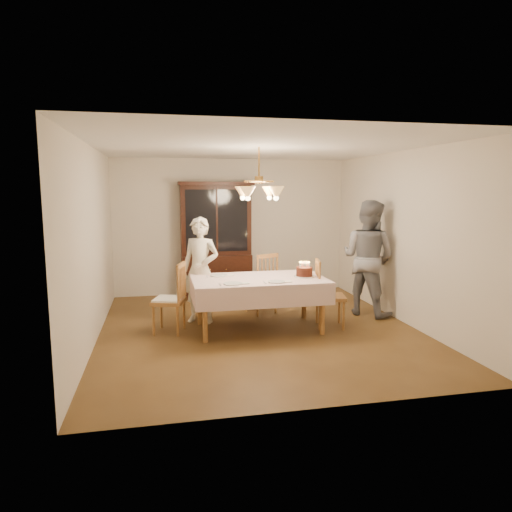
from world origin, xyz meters
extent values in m
plane|color=#503417|center=(0.00, 0.00, 0.00)|extent=(5.00, 5.00, 0.00)
plane|color=white|center=(0.00, 0.00, 2.60)|extent=(5.00, 5.00, 0.00)
plane|color=beige|center=(0.00, 2.50, 1.30)|extent=(4.50, 0.00, 4.50)
plane|color=beige|center=(0.00, -2.50, 1.30)|extent=(4.50, 0.00, 4.50)
plane|color=beige|center=(-2.25, 0.00, 1.30)|extent=(0.00, 5.00, 5.00)
plane|color=beige|center=(2.25, 0.00, 1.30)|extent=(0.00, 5.00, 5.00)
cube|color=#955E2B|center=(0.00, 0.00, 0.73)|extent=(1.80, 1.00, 0.04)
cube|color=white|center=(0.00, 0.00, 0.75)|extent=(1.90, 1.10, 0.01)
cylinder|color=#955E2B|center=(-0.82, -0.42, 0.35)|extent=(0.07, 0.07, 0.71)
cylinder|color=#955E2B|center=(0.82, -0.42, 0.35)|extent=(0.07, 0.07, 0.71)
cylinder|color=#955E2B|center=(-0.82, 0.42, 0.35)|extent=(0.07, 0.07, 0.71)
cylinder|color=#955E2B|center=(0.82, 0.42, 0.35)|extent=(0.07, 0.07, 0.71)
cube|color=black|center=(-0.34, 2.23, 0.40)|extent=(1.30, 0.50, 0.80)
cube|color=black|center=(-0.34, 2.28, 1.45)|extent=(1.30, 0.40, 1.30)
cube|color=black|center=(-0.34, 2.08, 1.45)|extent=(1.14, 0.01, 1.14)
cube|color=black|center=(-0.34, 2.23, 2.13)|extent=(1.38, 0.54, 0.06)
cube|color=#955E2B|center=(0.23, 0.89, 0.45)|extent=(0.57, 0.56, 0.05)
cube|color=#955E2B|center=(0.30, 0.71, 0.97)|extent=(0.38, 0.18, 0.06)
cylinder|color=#955E2B|center=(0.33, 1.11, 0.21)|extent=(0.04, 0.04, 0.43)
cylinder|color=#955E2B|center=(0.00, 0.98, 0.21)|extent=(0.04, 0.04, 0.43)
cylinder|color=#955E2B|center=(0.46, 0.80, 0.21)|extent=(0.04, 0.04, 0.43)
cylinder|color=#955E2B|center=(0.12, 0.66, 0.21)|extent=(0.04, 0.04, 0.43)
cube|color=#955E2B|center=(-1.28, 0.13, 0.45)|extent=(0.53, 0.54, 0.05)
cube|color=#955E2B|center=(-1.10, 0.07, 0.97)|extent=(0.15, 0.39, 0.06)
cylinder|color=#955E2B|center=(-1.39, 0.35, 0.21)|extent=(0.04, 0.04, 0.43)
cylinder|color=#955E2B|center=(-1.49, 0.01, 0.21)|extent=(0.04, 0.04, 0.43)
cylinder|color=#955E2B|center=(-1.06, 0.25, 0.21)|extent=(0.04, 0.04, 0.43)
cylinder|color=#955E2B|center=(-1.17, -0.09, 0.21)|extent=(0.04, 0.04, 0.43)
cube|color=silver|center=(-1.28, 0.13, 0.48)|extent=(0.48, 0.49, 0.03)
cube|color=#955E2B|center=(1.06, -0.09, 0.45)|extent=(0.51, 0.52, 0.05)
cube|color=#955E2B|center=(0.87, -0.05, 0.97)|extent=(0.12, 0.40, 0.06)
cylinder|color=#955E2B|center=(1.19, -0.30, 0.21)|extent=(0.04, 0.04, 0.43)
cylinder|color=#955E2B|center=(1.26, 0.05, 0.21)|extent=(0.04, 0.04, 0.43)
cylinder|color=#955E2B|center=(0.85, -0.23, 0.21)|extent=(0.04, 0.04, 0.43)
cylinder|color=#955E2B|center=(0.93, 0.12, 0.21)|extent=(0.04, 0.04, 0.43)
imported|color=#F2E8CC|center=(-0.79, 0.55, 0.81)|extent=(0.70, 0.63, 1.61)
imported|color=slate|center=(1.90, 0.46, 0.93)|extent=(1.10, 1.14, 1.85)
cylinder|color=white|center=(0.67, -0.05, 0.77)|extent=(0.30, 0.30, 0.01)
cylinder|color=#34130B|center=(0.67, -0.05, 0.84)|extent=(0.24, 0.24, 0.13)
cylinder|color=#598CD8|center=(0.74, -0.05, 0.94)|extent=(0.01, 0.01, 0.07)
sphere|color=#FFB23F|center=(0.74, -0.05, 0.98)|extent=(0.01, 0.01, 0.01)
cylinder|color=pink|center=(0.73, -0.02, 0.94)|extent=(0.01, 0.01, 0.07)
sphere|color=#FFB23F|center=(0.73, -0.02, 0.98)|extent=(0.01, 0.01, 0.01)
cylinder|color=#EACC66|center=(0.72, 0.00, 0.94)|extent=(0.01, 0.01, 0.07)
sphere|color=#FFB23F|center=(0.72, 0.00, 0.98)|extent=(0.01, 0.01, 0.01)
cylinder|color=#598CD8|center=(0.69, 0.02, 0.94)|extent=(0.01, 0.01, 0.07)
sphere|color=#FFB23F|center=(0.69, 0.02, 0.98)|extent=(0.01, 0.01, 0.01)
cylinder|color=pink|center=(0.67, 0.03, 0.94)|extent=(0.01, 0.01, 0.07)
sphere|color=#FFB23F|center=(0.67, 0.03, 0.98)|extent=(0.01, 0.01, 0.01)
cylinder|color=#EACC66|center=(0.64, 0.02, 0.94)|extent=(0.01, 0.01, 0.07)
sphere|color=#FFB23F|center=(0.64, 0.02, 0.98)|extent=(0.01, 0.01, 0.01)
cylinder|color=#598CD8|center=(0.62, 0.00, 0.94)|extent=(0.01, 0.01, 0.07)
sphere|color=#FFB23F|center=(0.62, 0.00, 0.98)|extent=(0.01, 0.01, 0.01)
cylinder|color=pink|center=(0.60, -0.02, 0.94)|extent=(0.01, 0.01, 0.07)
sphere|color=#FFB23F|center=(0.60, -0.02, 0.98)|extent=(0.01, 0.01, 0.01)
cylinder|color=#EACC66|center=(0.60, -0.05, 0.94)|extent=(0.01, 0.01, 0.07)
sphere|color=#FFB23F|center=(0.60, -0.05, 0.98)|extent=(0.01, 0.01, 0.01)
cylinder|color=#598CD8|center=(0.60, -0.07, 0.94)|extent=(0.01, 0.01, 0.07)
sphere|color=#FFB23F|center=(0.60, -0.07, 0.98)|extent=(0.01, 0.01, 0.01)
cylinder|color=pink|center=(0.62, -0.10, 0.94)|extent=(0.01, 0.01, 0.07)
sphere|color=#FFB23F|center=(0.62, -0.10, 0.98)|extent=(0.01, 0.01, 0.01)
cylinder|color=#EACC66|center=(0.64, -0.11, 0.94)|extent=(0.01, 0.01, 0.07)
sphere|color=#FFB23F|center=(0.64, -0.11, 0.98)|extent=(0.01, 0.01, 0.01)
cylinder|color=#598CD8|center=(0.67, -0.12, 0.94)|extent=(0.01, 0.01, 0.07)
sphere|color=#FFB23F|center=(0.67, -0.12, 0.98)|extent=(0.01, 0.01, 0.01)
cylinder|color=pink|center=(0.69, -0.11, 0.94)|extent=(0.01, 0.01, 0.07)
sphere|color=#FFB23F|center=(0.69, -0.11, 0.98)|extent=(0.01, 0.01, 0.01)
cylinder|color=#EACC66|center=(0.72, -0.10, 0.94)|extent=(0.01, 0.01, 0.07)
sphere|color=#FFB23F|center=(0.72, -0.10, 0.98)|extent=(0.01, 0.01, 0.01)
cylinder|color=#598CD8|center=(0.73, -0.07, 0.94)|extent=(0.01, 0.01, 0.07)
sphere|color=#FFB23F|center=(0.73, -0.07, 0.98)|extent=(0.01, 0.01, 0.01)
cylinder|color=white|center=(-0.44, -0.35, 0.77)|extent=(0.25, 0.25, 0.02)
cube|color=silver|center=(-0.61, -0.35, 0.76)|extent=(0.01, 0.16, 0.01)
cube|color=silver|center=(-0.26, -0.35, 0.76)|extent=(0.10, 0.10, 0.01)
cylinder|color=white|center=(0.17, -0.35, 0.77)|extent=(0.23, 0.23, 0.02)
cube|color=silver|center=(0.01, -0.35, 0.76)|extent=(0.01, 0.16, 0.01)
cube|color=silver|center=(0.33, -0.35, 0.76)|extent=(0.10, 0.10, 0.01)
cylinder|color=white|center=(-0.54, 0.28, 0.77)|extent=(0.26, 0.26, 0.02)
cube|color=silver|center=(-0.72, 0.28, 0.76)|extent=(0.01, 0.16, 0.01)
cube|color=silver|center=(-0.37, 0.28, 0.76)|extent=(0.10, 0.10, 0.01)
cylinder|color=#BF8C3F|center=(0.00, 0.00, 2.40)|extent=(0.02, 0.02, 0.40)
cylinder|color=#BF8C3F|center=(0.00, 0.00, 2.15)|extent=(0.12, 0.12, 0.10)
cone|color=#D8994C|center=(0.20, 0.20, 1.97)|extent=(0.22, 0.22, 0.18)
sphere|color=#FFD899|center=(0.20, 0.20, 1.90)|extent=(0.07, 0.07, 0.07)
cone|color=#D8994C|center=(-0.20, 0.20, 1.97)|extent=(0.22, 0.22, 0.18)
sphere|color=#FFD899|center=(-0.20, 0.20, 1.90)|extent=(0.07, 0.07, 0.07)
cone|color=#D8994C|center=(-0.20, -0.20, 1.97)|extent=(0.22, 0.22, 0.18)
sphere|color=#FFD899|center=(-0.20, -0.20, 1.90)|extent=(0.07, 0.07, 0.07)
cone|color=#D8994C|center=(0.20, -0.20, 1.97)|extent=(0.22, 0.22, 0.18)
sphere|color=#FFD899|center=(0.20, -0.20, 1.90)|extent=(0.07, 0.07, 0.07)
camera|label=1|loc=(-1.37, -6.28, 2.01)|focal=32.00mm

